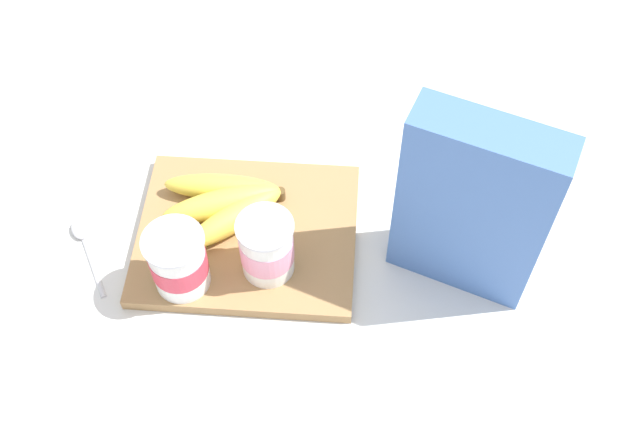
{
  "coord_description": "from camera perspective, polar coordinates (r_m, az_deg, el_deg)",
  "views": [
    {
      "loc": [
        -0.14,
        0.57,
        0.88
      ],
      "look_at": [
        -0.1,
        0.0,
        0.07
      ],
      "focal_mm": 43.11,
      "sensor_mm": 36.0,
      "label": 1
    }
  ],
  "objects": [
    {
      "name": "ground_plane",
      "position": [
        1.06,
        -5.37,
        -1.78
      ],
      "size": [
        2.4,
        2.4,
        0.0
      ],
      "primitive_type": "plane",
      "color": "silver"
    },
    {
      "name": "cutting_board",
      "position": [
        1.06,
        -5.41,
        -1.52
      ],
      "size": [
        0.3,
        0.24,
        0.02
      ],
      "primitive_type": "cube",
      "color": "#A37A4C",
      "rests_on": "ground_plane"
    },
    {
      "name": "cereal_box",
      "position": [
        0.93,
        11.29,
        0.44
      ],
      "size": [
        0.19,
        0.12,
        0.28
      ],
      "primitive_type": "cube",
      "rotation": [
        0.0,
        0.0,
        2.79
      ],
      "color": "#4770B7",
      "rests_on": "ground_plane"
    },
    {
      "name": "yogurt_cup_front",
      "position": [
        0.98,
        -3.98,
        -2.5
      ],
      "size": [
        0.07,
        0.07,
        0.1
      ],
      "color": "white",
      "rests_on": "cutting_board"
    },
    {
      "name": "yogurt_cup_back",
      "position": [
        0.98,
        -10.48,
        -3.49
      ],
      "size": [
        0.08,
        0.08,
        0.1
      ],
      "color": "white",
      "rests_on": "cutting_board"
    },
    {
      "name": "banana_bunch",
      "position": [
        1.06,
        -7.0,
        0.8
      ],
      "size": [
        0.17,
        0.13,
        0.04
      ],
      "color": "yellow",
      "rests_on": "cutting_board"
    },
    {
      "name": "spoon",
      "position": [
        1.09,
        -17.01,
        -2.19
      ],
      "size": [
        0.08,
        0.12,
        0.01
      ],
      "color": "silver",
      "rests_on": "ground_plane"
    }
  ]
}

